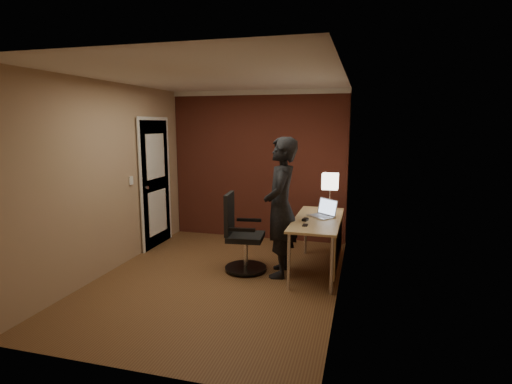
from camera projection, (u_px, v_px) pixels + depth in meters
The scene contains 8 objects.
room at pixel (235, 161), 6.41m from camera, with size 4.00×4.00×4.00m.
desk at pixel (323, 228), 5.23m from camera, with size 0.60×1.50×0.73m.
desk_lamp at pixel (330, 182), 5.63m from camera, with size 0.22×0.22×0.54m.
laptop at pixel (324, 212), 5.34m from camera, with size 0.42×0.41×0.23m.
mouse at pixel (305, 220), 5.11m from camera, with size 0.06×0.10×0.03m, color black.
phone at pixel (305, 225), 4.87m from camera, with size 0.06×0.12×0.01m, color black.
office_chair at pixel (241, 238), 5.31m from camera, with size 0.56×0.60×1.03m.
person at pixel (281, 207), 5.11m from camera, with size 0.66×0.43×1.80m, color black.
Camera 1 is at (1.74, -4.55, 1.96)m, focal length 28.00 mm.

